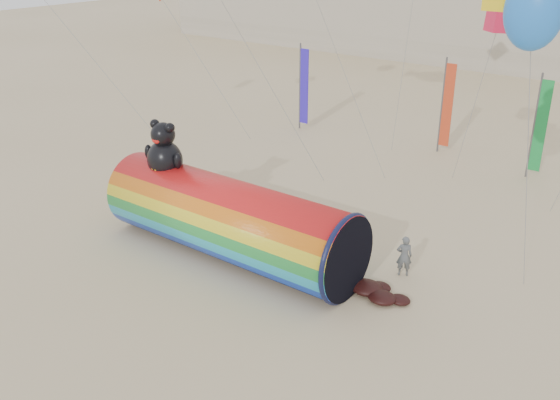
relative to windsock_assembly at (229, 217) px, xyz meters
The scene contains 5 objects.
ground 2.05m from the windsock_assembly, 26.99° to the right, with size 160.00×160.00×0.00m, color #CCB58C.
windsock_assembly is the anchor object (origin of this frame).
kite_handler 6.48m from the windsock_assembly, 23.76° to the left, with size 0.56×0.37×1.53m, color #575C5F.
fabric_bundle 5.87m from the windsock_assembly, ahead, with size 2.62×1.35×0.41m.
festival_banners 15.36m from the windsock_assembly, 88.77° to the left, with size 14.42×1.14×5.20m.
Camera 1 is at (12.85, -14.92, 11.36)m, focal length 40.00 mm.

